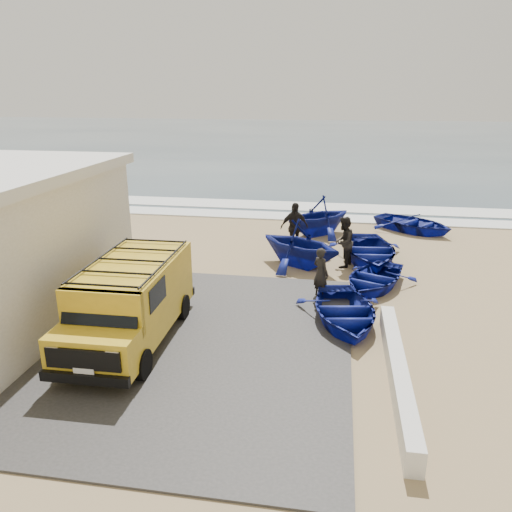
{
  "coord_description": "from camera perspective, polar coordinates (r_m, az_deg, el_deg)",
  "views": [
    {
      "loc": [
        3.47,
        -13.17,
        6.28
      ],
      "look_at": [
        0.97,
        1.84,
        1.2
      ],
      "focal_mm": 35.0,
      "sensor_mm": 36.0,
      "label": 1
    }
  ],
  "objects": [
    {
      "name": "ground",
      "position": [
        15.0,
        -4.86,
        -6.37
      ],
      "size": [
        160.0,
        160.0,
        0.0
      ],
      "primitive_type": "plane",
      "color": "tan"
    },
    {
      "name": "slab",
      "position": [
        13.92,
        -15.02,
        -8.93
      ],
      "size": [
        12.0,
        10.0,
        0.05
      ],
      "primitive_type": "cube",
      "color": "#3F3C39",
      "rests_on": "ground"
    },
    {
      "name": "ocean",
      "position": [
        69.54,
        6.72,
        13.17
      ],
      "size": [
        180.0,
        88.0,
        0.01
      ],
      "primitive_type": "cube",
      "color": "#385166",
      "rests_on": "ground"
    },
    {
      "name": "surf_line",
      "position": [
        26.16,
        1.55,
        4.64
      ],
      "size": [
        180.0,
        1.6,
        0.06
      ],
      "primitive_type": "cube",
      "color": "white",
      "rests_on": "ground"
    },
    {
      "name": "surf_wash",
      "position": [
        28.58,
        2.25,
        5.8
      ],
      "size": [
        180.0,
        2.2,
        0.04
      ],
      "primitive_type": "cube",
      "color": "white",
      "rests_on": "ground"
    },
    {
      "name": "parapet",
      "position": [
        11.91,
        15.86,
        -12.62
      ],
      "size": [
        0.35,
        6.0,
        0.55
      ],
      "primitive_type": "cube",
      "color": "silver",
      "rests_on": "ground"
    },
    {
      "name": "van",
      "position": [
        13.28,
        -14.11,
        -4.79
      ],
      "size": [
        2.11,
        5.09,
        2.17
      ],
      "rotation": [
        0.0,
        0.0,
        0.01
      ],
      "color": "gold",
      "rests_on": "ground"
    },
    {
      "name": "boat_near_left",
      "position": [
        14.33,
        10.05,
        -6.22
      ],
      "size": [
        3.11,
        3.94,
        0.74
      ],
      "primitive_type": "imported",
      "rotation": [
        0.0,
        0.0,
        0.17
      ],
      "color": "navy",
      "rests_on": "ground"
    },
    {
      "name": "boat_near_right",
      "position": [
        17.02,
        13.26,
        -2.47
      ],
      "size": [
        3.48,
        3.97,
        0.68
      ],
      "primitive_type": "imported",
      "rotation": [
        0.0,
        0.0,
        -0.41
      ],
      "color": "navy",
      "rests_on": "ground"
    },
    {
      "name": "boat_mid_left",
      "position": [
        18.53,
        5.05,
        1.46
      ],
      "size": [
        4.38,
        4.22,
        1.77
      ],
      "primitive_type": "imported",
      "rotation": [
        0.0,
        0.0,
        1.02
      ],
      "color": "navy",
      "rests_on": "ground"
    },
    {
      "name": "boat_mid_right",
      "position": [
        19.62,
        12.79,
        0.63
      ],
      "size": [
        3.31,
        4.35,
        0.85
      ],
      "primitive_type": "imported",
      "rotation": [
        0.0,
        0.0,
        0.1
      ],
      "color": "navy",
      "rests_on": "ground"
    },
    {
      "name": "boat_far_left",
      "position": [
        22.75,
        7.18,
        4.62
      ],
      "size": [
        4.46,
        4.44,
        1.78
      ],
      "primitive_type": "imported",
      "rotation": [
        0.0,
        0.0,
        -0.83
      ],
      "color": "navy",
      "rests_on": "ground"
    },
    {
      "name": "boat_far_right",
      "position": [
        24.34,
        17.52,
        3.58
      ],
      "size": [
        4.57,
        4.36,
        0.77
      ],
      "primitive_type": "imported",
      "rotation": [
        0.0,
        0.0,
        0.92
      ],
      "color": "navy",
      "rests_on": "ground"
    },
    {
      "name": "fisherman_front",
      "position": [
        15.76,
        7.4,
        -1.95
      ],
      "size": [
        0.71,
        0.7,
        1.65
      ],
      "primitive_type": "imported",
      "rotation": [
        0.0,
        0.0,
        2.38
      ],
      "color": "black",
      "rests_on": "ground"
    },
    {
      "name": "fisherman_middle",
      "position": [
        18.66,
        9.99,
        1.58
      ],
      "size": [
        0.98,
        1.11,
        1.9
      ],
      "primitive_type": "imported",
      "rotation": [
        0.0,
        0.0,
        -1.9
      ],
      "color": "black",
      "rests_on": "ground"
    },
    {
      "name": "fisherman_back",
      "position": [
        20.26,
        4.39,
        3.32
      ],
      "size": [
        1.27,
        0.97,
        2.01
      ],
      "primitive_type": "imported",
      "rotation": [
        0.0,
        0.0,
        0.47
      ],
      "color": "black",
      "rests_on": "ground"
    }
  ]
}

